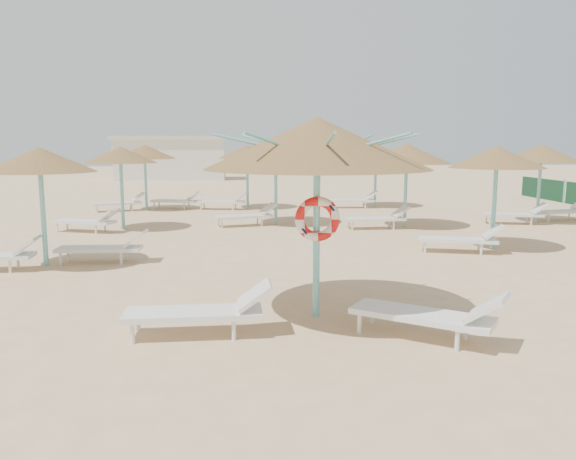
{
  "coord_description": "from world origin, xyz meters",
  "views": [
    {
      "loc": [
        -1.0,
        -8.51,
        2.74
      ],
      "look_at": [
        -0.18,
        0.72,
        1.3
      ],
      "focal_mm": 35.0,
      "sensor_mm": 36.0,
      "label": 1
    }
  ],
  "objects": [
    {
      "name": "ground",
      "position": [
        0.0,
        0.0,
        0.0
      ],
      "size": [
        120.0,
        120.0,
        0.0
      ],
      "primitive_type": "plane",
      "color": "#D5B082",
      "rests_on": "ground"
    },
    {
      "name": "main_palapa",
      "position": [
        0.21,
        0.06,
        2.72
      ],
      "size": [
        3.49,
        3.49,
        3.13
      ],
      "color": "#71C4C3",
      "rests_on": "ground"
    },
    {
      "name": "lounger_main_a",
      "position": [
        -1.52,
        -0.68,
        0.36
      ],
      "size": [
        2.12,
        0.68,
        0.76
      ],
      "rotation": [
        0.0,
        0.0,
        0.02
      ],
      "color": "white",
      "rests_on": "ground"
    },
    {
      "name": "lounger_main_b",
      "position": [
        1.67,
        -1.15,
        0.37
      ],
      "size": [
        2.09,
        1.74,
        0.77
      ],
      "rotation": [
        0.0,
        0.0,
        -0.62
      ],
      "color": "white",
      "rests_on": "ground"
    },
    {
      "name": "palapa_field",
      "position": [
        2.54,
        10.02,
        2.31
      ],
      "size": [
        19.39,
        13.67,
        2.72
      ],
      "color": "#71C4C3",
      "rests_on": "ground"
    },
    {
      "name": "service_hut",
      "position": [
        -6.0,
        35.0,
        1.64
      ],
      "size": [
        8.4,
        4.4,
        3.25
      ],
      "color": "silver",
      "rests_on": "ground"
    }
  ]
}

